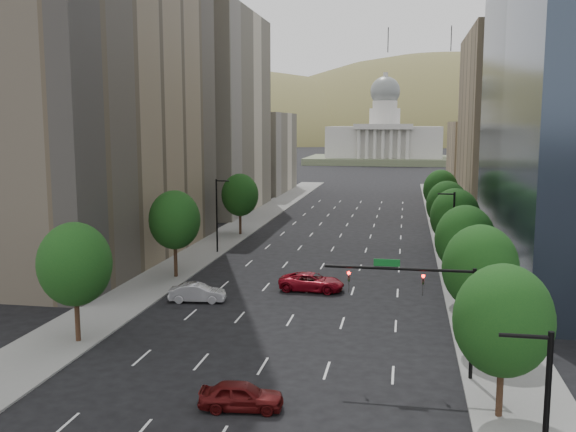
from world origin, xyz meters
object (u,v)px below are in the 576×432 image
Objects in this scene: traffic_signal at (431,296)px; car_maroon at (241,396)px; car_red_far at (312,282)px; capitol at (384,142)px; car_silver at (197,293)px.

car_maroon is (-10.30, -6.44, -4.38)m from traffic_signal.
car_maroon is at bearing -147.98° from traffic_signal.
traffic_signal is 1.50× the size of car_red_far.
capitol is at bearing 92.74° from traffic_signal.
car_maroon is 22.28m from car_silver.
capitol reaches higher than car_red_far.
capitol is 12.91× the size of car_maroon.
traffic_signal is 1.84× the size of car_silver.
car_red_far reaches higher than car_maroon.
capitol is 206.22m from car_silver.
capitol is at bearing -10.41° from car_silver.
car_red_far is at bearing 117.66° from traffic_signal.
car_maroon is at bearing -163.42° from car_silver.
car_maroon is (0.23, -226.15, -7.79)m from capitol.
car_red_far is at bearing -6.71° from car_maroon.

